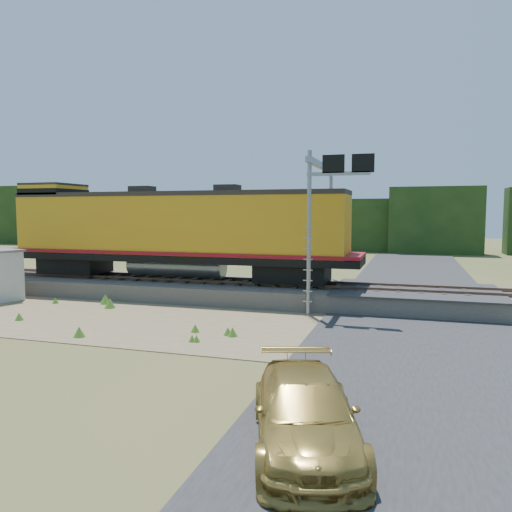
% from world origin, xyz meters
% --- Properties ---
extents(ground, '(140.00, 140.00, 0.00)m').
position_xyz_m(ground, '(0.00, 0.00, 0.00)').
color(ground, '#475123').
rests_on(ground, ground).
extents(ballast, '(70.00, 5.00, 0.80)m').
position_xyz_m(ballast, '(0.00, 6.00, 0.40)').
color(ballast, slate).
rests_on(ballast, ground).
extents(rails, '(70.00, 1.54, 0.16)m').
position_xyz_m(rails, '(0.00, 6.00, 0.88)').
color(rails, brown).
rests_on(rails, ballast).
extents(dirt_shoulder, '(26.00, 8.00, 0.03)m').
position_xyz_m(dirt_shoulder, '(-2.00, 0.50, 0.01)').
color(dirt_shoulder, '#8C7754').
rests_on(dirt_shoulder, ground).
extents(road, '(7.00, 66.00, 0.86)m').
position_xyz_m(road, '(7.00, 0.74, 0.09)').
color(road, '#38383A').
rests_on(road, ground).
extents(tree_line_north, '(130.00, 3.00, 6.50)m').
position_xyz_m(tree_line_north, '(0.00, 38.00, 3.07)').
color(tree_line_north, '#1A3413').
rests_on(tree_line_north, ground).
extents(weed_clumps, '(15.00, 6.20, 0.56)m').
position_xyz_m(weed_clumps, '(-3.50, 0.10, 0.00)').
color(weed_clumps, '#447621').
rests_on(weed_clumps, ground).
extents(locomotive, '(18.48, 2.82, 4.77)m').
position_xyz_m(locomotive, '(-4.79, 6.00, 3.31)').
color(locomotive, black).
rests_on(locomotive, rails).
extents(signal_gantry, '(2.65, 6.20, 6.67)m').
position_xyz_m(signal_gantry, '(3.13, 5.35, 5.03)').
color(signal_gantry, gray).
rests_on(signal_gantry, ground).
extents(car, '(3.03, 4.77, 1.29)m').
position_xyz_m(car, '(5.00, -8.12, 0.64)').
color(car, '#AC8E40').
rests_on(car, ground).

